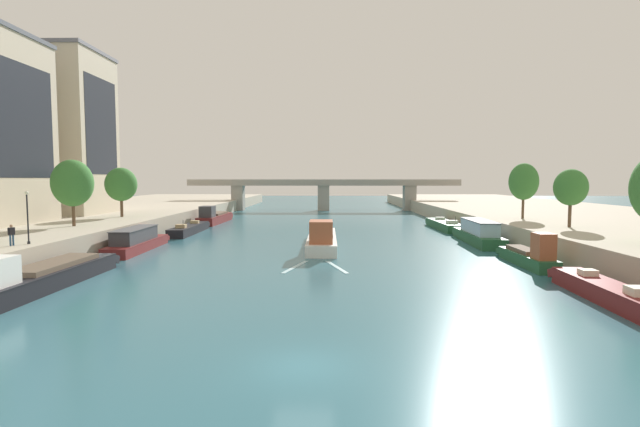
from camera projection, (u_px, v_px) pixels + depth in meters
name	position (u px, v px, depth m)	size (l,w,h in m)	color
ground_plane	(303.00, 366.00, 19.31)	(400.00, 400.00, 0.00)	#2D6070
quay_left	(75.00, 219.00, 74.69)	(36.00, 170.00, 2.58)	#B2A893
quay_right	(572.00, 220.00, 73.43)	(36.00, 170.00, 2.58)	#B2A893
barge_midriver	(322.00, 238.00, 53.14)	(3.22, 18.24, 3.44)	silver
wake_behind_barge	(316.00, 267.00, 41.11)	(5.60, 5.88, 0.03)	#A0CCD6
moored_boat_left_midway	(38.00, 277.00, 32.49)	(3.46, 16.66, 3.02)	black
moored_boat_left_lone	(137.00, 241.00, 50.48)	(2.83, 13.51, 2.50)	maroon
moored_boat_left_downstream	(190.00, 229.00, 66.96)	(2.42, 14.27, 2.25)	black
moored_boat_left_far	(215.00, 217.00, 82.42)	(3.21, 15.15, 3.21)	maroon
moored_boat_right_second	(605.00, 291.00, 29.72)	(2.47, 12.03, 2.26)	maroon
moored_boat_right_end	(529.00, 256.00, 41.54)	(1.96, 10.04, 3.23)	#235633
moored_boat_right_midway	(478.00, 233.00, 56.50)	(3.27, 14.73, 2.82)	#235633
moored_boat_right_near	(445.00, 225.00, 72.47)	(2.96, 14.69, 2.31)	#235633
tree_left_far	(72.00, 183.00, 50.74)	(4.27, 4.27, 7.16)	brown
tree_left_midway	(121.00, 184.00, 63.21)	(4.13, 4.13, 6.61)	brown
tree_right_by_lamp	(571.00, 187.00, 49.56)	(3.39, 3.39, 6.13)	brown
tree_right_midway	(524.00, 182.00, 60.44)	(3.66, 3.66, 7.11)	brown
lamppost_left_bank	(28.00, 215.00, 36.77)	(0.28, 0.28, 4.14)	black
building_left_middle	(63.00, 133.00, 68.73)	(11.72, 11.98, 23.56)	beige
bridge_far	(324.00, 190.00, 115.83)	(66.12, 4.40, 7.58)	gray
person_on_quay	(11.00, 234.00, 35.88)	(0.35, 0.47, 1.62)	navy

